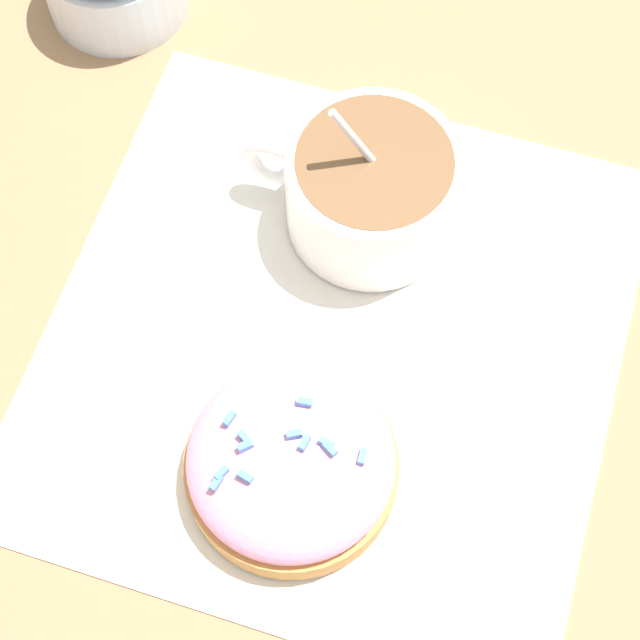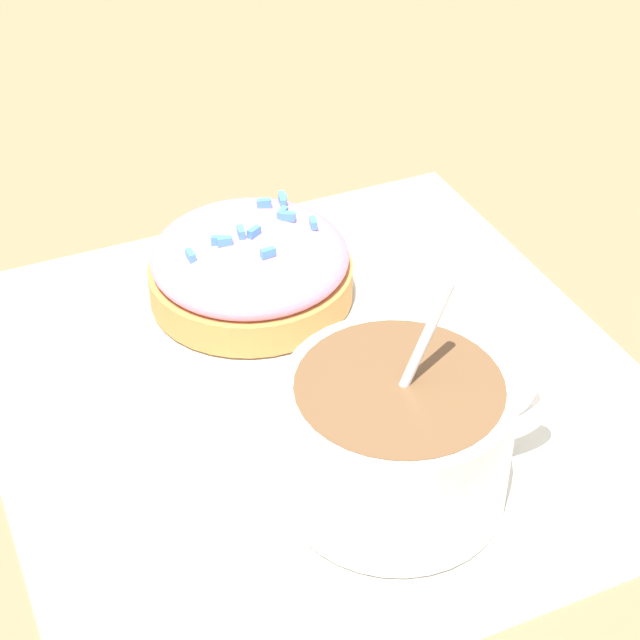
{
  "view_description": "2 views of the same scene",
  "coord_description": "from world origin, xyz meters",
  "views": [
    {
      "loc": [
        -0.21,
        -0.05,
        0.5
      ],
      "look_at": [
        -0.0,
        0.01,
        0.03
      ],
      "focal_mm": 60.0,
      "sensor_mm": 36.0,
      "label": 1
    },
    {
      "loc": [
        0.33,
        -0.16,
        0.32
      ],
      "look_at": [
        -0.01,
        0.01,
        0.03
      ],
      "focal_mm": 60.0,
      "sensor_mm": 36.0,
      "label": 2
    }
  ],
  "objects": [
    {
      "name": "paper_napkin",
      "position": [
        0.0,
        0.0,
        0.0
      ],
      "size": [
        0.3,
        0.29,
        0.0
      ],
      "color": "white",
      "rests_on": "ground_plane"
    },
    {
      "name": "ground_plane",
      "position": [
        0.0,
        0.0,
        0.0
      ],
      "size": [
        3.0,
        3.0,
        0.0
      ],
      "primitive_type": "plane",
      "color": "#93704C"
    },
    {
      "name": "coffee_cup",
      "position": [
        0.07,
        0.01,
        0.03
      ],
      "size": [
        0.09,
        0.11,
        0.09
      ],
      "color": "white",
      "rests_on": "paper_napkin"
    },
    {
      "name": "frosted_pastry",
      "position": [
        -0.07,
        0.0,
        0.02
      ],
      "size": [
        0.1,
        0.1,
        0.04
      ],
      "color": "#C18442",
      "rests_on": "paper_napkin"
    }
  ]
}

